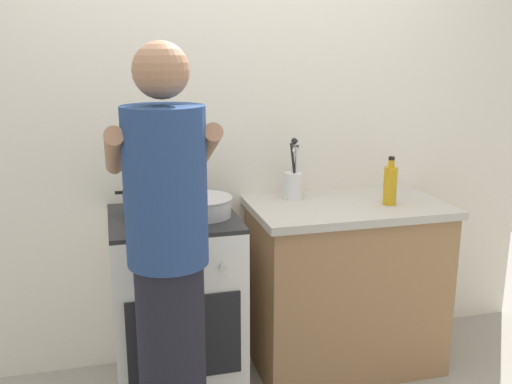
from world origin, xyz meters
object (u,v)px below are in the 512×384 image
utensil_crock (294,180)px  person (169,272)px  oil_bottle (390,185)px  stove_range (176,304)px  pot (142,203)px  mixing_bowl (203,205)px

utensil_crock → person: size_ratio=0.19×
oil_bottle → stove_range: bearing=176.5°
utensil_crock → pot: bearing=-170.4°
stove_range → mixing_bowl: size_ratio=3.21×
stove_range → person: 0.73m
oil_bottle → person: (-1.18, -0.53, -0.14)m
stove_range → utensil_crock: utensil_crock is taller
mixing_bowl → person: person is taller
pot → mixing_bowl: 0.29m
pot → utensil_crock: utensil_crock is taller
pot → stove_range: bearing=-15.1°
stove_range → person: bearing=-98.3°
person → oil_bottle: bearing=24.3°
mixing_bowl → oil_bottle: 0.95m
stove_range → utensil_crock: 0.87m
stove_range → pot: (-0.14, 0.04, 0.51)m
person → mixing_bowl: bearing=68.1°
stove_range → oil_bottle: 1.23m
stove_range → person: size_ratio=0.53×
oil_bottle → person: size_ratio=0.15×
stove_range → pot: pot is taller
oil_bottle → pot: bearing=175.2°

